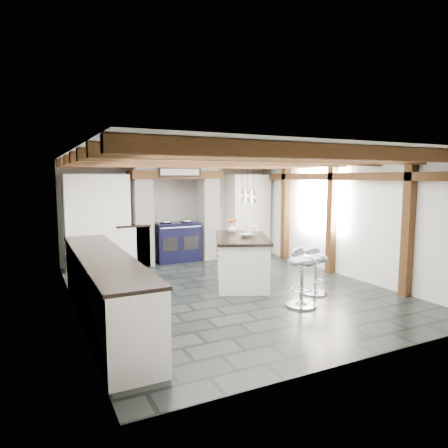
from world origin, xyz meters
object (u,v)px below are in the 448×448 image
range_cooker (176,241)px  bar_stool_near (315,265)px  kitchen_island (241,259)px  bar_stool_far (301,270)px

range_cooker → bar_stool_near: bearing=-71.6°
kitchen_island → bar_stool_far: kitchen_island is taller
range_cooker → bar_stool_far: range_cooker is taller
bar_stool_near → bar_stool_far: (-0.60, -0.41, 0.07)m
bar_stool_near → range_cooker: bearing=124.7°
range_cooker → bar_stool_near: 3.72m
kitchen_island → bar_stool_far: size_ratio=2.23×
bar_stool_far → kitchen_island: bearing=80.5°
kitchen_island → bar_stool_far: bearing=-59.9°
range_cooker → bar_stool_far: bearing=-81.8°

